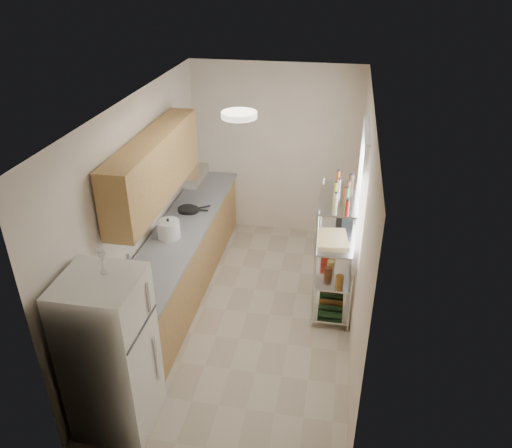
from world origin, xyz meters
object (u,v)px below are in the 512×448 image
at_px(refrigerator, 111,355).
at_px(cutting_board, 332,238).
at_px(frying_pan_large, 187,209).
at_px(espresso_machine, 345,215).
at_px(rice_cooker, 169,229).

height_order(refrigerator, cutting_board, refrigerator).
xyz_separation_m(refrigerator, frying_pan_large, (-0.10, 2.61, 0.12)).
distance_m(cutting_board, espresso_machine, 0.44).
distance_m(rice_cooker, frying_pan_large, 0.71).
xyz_separation_m(frying_pan_large, cutting_board, (1.92, -0.61, 0.11)).
relative_size(frying_pan_large, cutting_board, 0.54).
relative_size(rice_cooker, frying_pan_large, 1.09).
bearing_deg(frying_pan_large, rice_cooker, -92.44).
bearing_deg(rice_cooker, espresso_machine, 13.70).
xyz_separation_m(refrigerator, cutting_board, (1.82, 2.00, 0.23)).
relative_size(frying_pan_large, espresso_machine, 1.00).
bearing_deg(cutting_board, espresso_machine, 72.16).
xyz_separation_m(frying_pan_large, espresso_machine, (2.05, -0.20, 0.21)).
distance_m(refrigerator, espresso_machine, 3.12).
bearing_deg(refrigerator, espresso_machine, 50.96).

